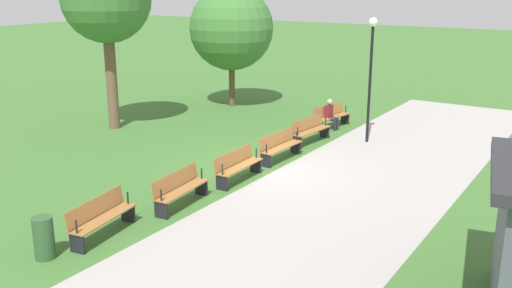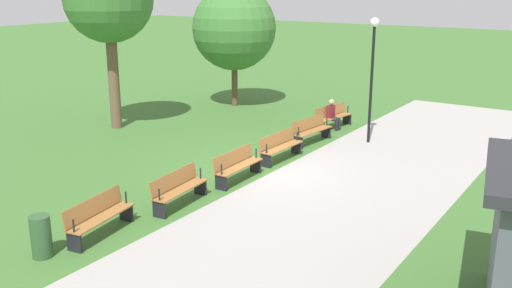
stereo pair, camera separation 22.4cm
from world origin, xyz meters
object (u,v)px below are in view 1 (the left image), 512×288
Objects in this scene: bench_1 at (310,129)px; bench_5 at (101,216)px; bench_3 at (238,165)px; tree_0 at (231,28)px; lamp_post at (371,58)px; trash_bin at (44,238)px; bench_4 at (180,188)px; bench_0 at (331,116)px; person_seated at (331,113)px; bench_2 at (280,146)px.

bench_1 is 0.99× the size of bench_5.
bench_3 is 10.93m from tree_0.
lamp_post is 4.79× the size of trash_bin.
bench_4 is (2.40, -0.15, 0.00)m from bench_3.
person_seated reaches higher than bench_0.
bench_4 is 9.36m from person_seated.
tree_0 is (-10.89, -6.00, 3.09)m from bench_4.
bench_1 is 1.01× the size of bench_3.
trash_bin is (11.02, -0.48, -0.02)m from bench_1.
bench_1 is at bearing -174.46° from bench_2.
bench_2 is 0.36× the size of tree_0.
lamp_post is (1.20, 2.02, 2.56)m from bench_0.
person_seated is 0.27× the size of lamp_post.
bench_4 is at bearing 172.80° from trash_bin.
person_seated reaches higher than bench_3.
bench_1 is 11.03m from trash_bin.
bench_2 is at bearing 45.38° from tree_0.
person_seated reaches higher than bench_5.
trash_bin is at bearing -10.20° from lamp_post.
tree_0 is (-1.53, -5.80, 2.93)m from person_seated.
bench_1 is at bearing 177.50° from trash_bin.
bench_4 is at bearing -11.54° from lamp_post.
bench_5 is at bearing 8.73° from person_seated.
bench_4 is at bearing 11.09° from bench_0.
bench_3 is 2.12× the size of trash_bin.
bench_4 is 8.95m from lamp_post.
bench_1 is (2.39, 0.31, 0.00)m from bench_0.
bench_3 is 1.63× the size of person_seated.
bench_5 is at bearing -7.38° from bench_3.
bench_5 is (9.60, -0.31, 0.00)m from bench_1.
bench_1 is 7.22m from bench_4.
lamp_post reaches higher than bench_2.
bench_1 is at bearing 16.62° from bench_0.
bench_0 and bench_1 have the same top height.
bench_0 is 2.41m from bench_1.
lamp_post is (-10.79, 2.02, 2.56)m from bench_5.
bench_2 is at bearing 9.24° from bench_1.
bench_3 is 4.81m from bench_5.
bench_3 is at bearing 7.39° from bench_1.
bench_1 is 0.45× the size of lamp_post.
bench_3 is 0.98× the size of bench_5.
bench_4 is 0.99× the size of bench_5.
bench_2 is at bearing 178.15° from bench_3.
bench_2 is 2.12× the size of trash_bin.
bench_2 is 0.44× the size of lamp_post.
bench_0 is 6.60m from tree_0.
bench_5 is at bearing -1.84° from bench_2.
bench_2 and bench_3 have the same top height.
tree_0 is 16.00m from trash_bin.
bench_1 is at bearing 14.63° from person_seated.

